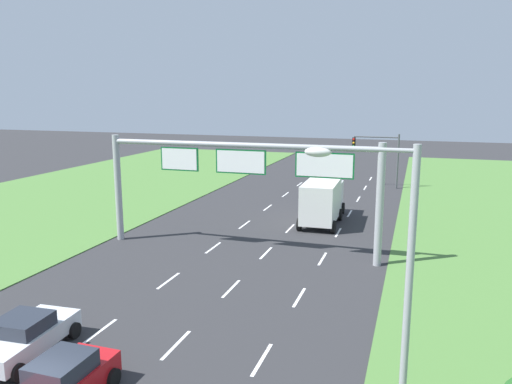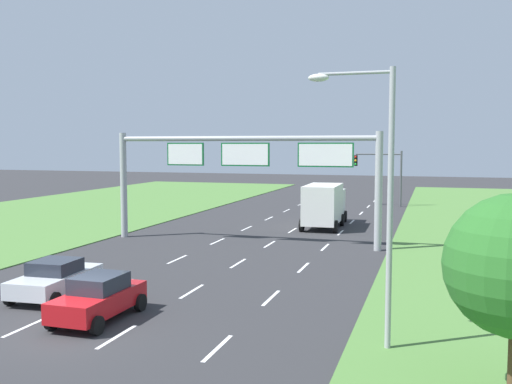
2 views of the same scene
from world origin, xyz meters
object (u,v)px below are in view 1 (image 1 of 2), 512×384
(traffic_light_mast, at_px, (379,151))
(street_lamp, at_px, (391,290))
(sign_gantry, at_px, (242,173))
(box_truck, at_px, (323,200))
(car_near_red, at_px, (25,336))
(car_lead_silver, at_px, (61,383))

(traffic_light_mast, height_order, street_lamp, street_lamp)
(traffic_light_mast, bearing_deg, sign_gantry, -103.92)
(box_truck, relative_size, sign_gantry, 0.42)
(sign_gantry, xyz_separation_m, traffic_light_mast, (6.13, 24.76, -1.09))
(car_near_red, relative_size, sign_gantry, 0.25)
(car_lead_silver, bearing_deg, street_lamp, 0.60)
(street_lamp, bearing_deg, box_truck, 103.91)
(box_truck, xyz_separation_m, traffic_light_mast, (2.76, 16.09, 2.13))
(box_truck, relative_size, traffic_light_mast, 1.30)
(car_near_red, distance_m, traffic_light_mast, 40.29)
(traffic_light_mast, bearing_deg, street_lamp, -85.21)
(sign_gantry, bearing_deg, traffic_light_mast, 76.08)
(box_truck, height_order, street_lamp, street_lamp)
(car_lead_silver, bearing_deg, car_near_red, 147.67)
(car_lead_silver, relative_size, box_truck, 0.55)
(car_lead_silver, xyz_separation_m, traffic_light_mast, (6.22, 41.20, 3.06))
(car_near_red, distance_m, car_lead_silver, 4.08)
(car_near_red, distance_m, sign_gantry, 15.24)
(street_lamp, bearing_deg, car_lead_silver, -179.82)
(sign_gantry, relative_size, street_lamp, 2.03)
(sign_gantry, distance_m, traffic_light_mast, 25.53)
(car_lead_silver, relative_size, traffic_light_mast, 0.71)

